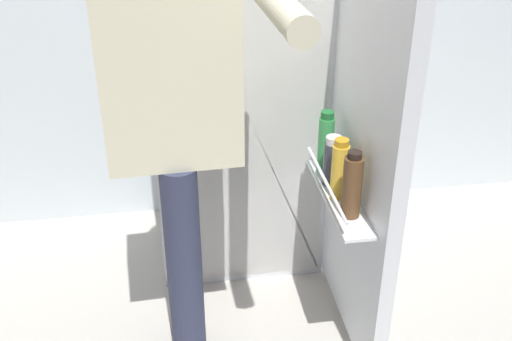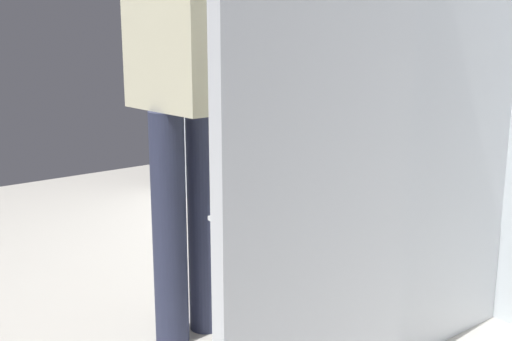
% 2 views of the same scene
% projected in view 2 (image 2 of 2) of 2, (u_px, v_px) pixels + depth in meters
% --- Properties ---
extents(refrigerator, '(0.75, 1.31, 1.68)m').
position_uv_depth(refrigerator, '(375.00, 102.00, 2.31)').
color(refrigerator, silver).
rests_on(refrigerator, ground_plane).
extents(person, '(0.55, 0.72, 1.66)m').
position_uv_depth(person, '(185.00, 60.00, 2.12)').
color(person, '#2D334C').
rests_on(person, ground_plane).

